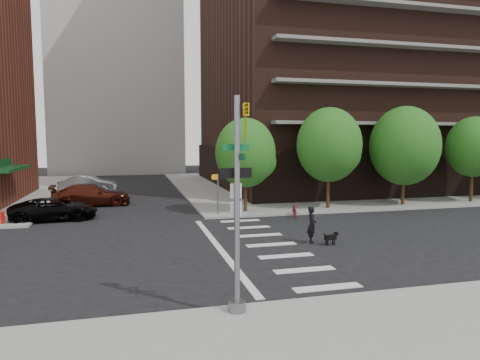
{
  "coord_description": "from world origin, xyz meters",
  "views": [
    {
      "loc": [
        -3.27,
        -18.77,
        5.0
      ],
      "look_at": [
        3.0,
        6.0,
        2.5
      ],
      "focal_mm": 32.0,
      "sensor_mm": 36.0,
      "label": 1
    }
  ],
  "objects": [
    {
      "name": "parked_car_silver",
      "position": [
        -7.17,
        21.97,
        0.82
      ],
      "size": [
        2.23,
        5.15,
        1.65
      ],
      "primitive_type": "imported",
      "rotation": [
        0.0,
        0.0,
        1.47
      ],
      "color": "gray",
      "rests_on": "ground"
    },
    {
      "name": "dog_walker",
      "position": [
        4.99,
        -0.12,
        0.88
      ],
      "size": [
        0.73,
        0.58,
        1.77
      ],
      "primitive_type": "imported",
      "rotation": [
        0.0,
        0.0,
        1.3
      ],
      "color": "black",
      "rests_on": "ground"
    },
    {
      "name": "scooter",
      "position": [
        6.72,
        6.5,
        0.42
      ],
      "size": [
        0.93,
        1.69,
        0.84
      ],
      "primitive_type": "imported",
      "rotation": [
        0.0,
        0.0,
        -0.25
      ],
      "color": "maroon",
      "rests_on": "ground"
    },
    {
      "name": "crosswalk",
      "position": [
        2.21,
        -0.0,
        0.01
      ],
      "size": [
        3.85,
        13.0,
        0.01
      ],
      "color": "silver",
      "rests_on": "ground"
    },
    {
      "name": "tree_b",
      "position": [
        10.0,
        8.5,
        4.54
      ],
      "size": [
        4.5,
        4.5,
        6.65
      ],
      "color": "#301E11",
      "rests_on": "sidewalk_ne"
    },
    {
      "name": "sidewalk_ne",
      "position": [
        20.5,
        23.5,
        0.07
      ],
      "size": [
        39.0,
        33.0,
        0.15
      ],
      "primitive_type": "cube",
      "color": "gray",
      "rests_on": "ground"
    },
    {
      "name": "pedestrian_signal",
      "position": [
        2.32,
        7.92,
        1.85
      ],
      "size": [
        2.18,
        0.67,
        2.6
      ],
      "color": "slate",
      "rests_on": "sidewalk_ne"
    },
    {
      "name": "parked_car_black",
      "position": [
        -7.96,
        9.0,
        0.7
      ],
      "size": [
        2.8,
        5.22,
        1.39
      ],
      "primitive_type": "imported",
      "rotation": [
        0.0,
        0.0,
        1.67
      ],
      "color": "black",
      "rests_on": "ground"
    },
    {
      "name": "tree_c",
      "position": [
        16.0,
        8.5,
        4.45
      ],
      "size": [
        5.0,
        5.0,
        6.8
      ],
      "color": "#301E11",
      "rests_on": "sidewalk_ne"
    },
    {
      "name": "tree_a",
      "position": [
        4.0,
        8.5,
        4.04
      ],
      "size": [
        4.0,
        4.0,
        5.9
      ],
      "color": "#301E11",
      "rests_on": "sidewalk_ne"
    },
    {
      "name": "tree_d",
      "position": [
        22.0,
        8.5,
        4.34
      ],
      "size": [
        4.0,
        4.0,
        6.2
      ],
      "color": "#301E11",
      "rests_on": "sidewalk_ne"
    },
    {
      "name": "ground",
      "position": [
        0.0,
        0.0,
        0.0
      ],
      "size": [
        120.0,
        120.0,
        0.0
      ],
      "primitive_type": "plane",
      "color": "black",
      "rests_on": "ground"
    },
    {
      "name": "fire_hydrant",
      "position": [
        -10.5,
        7.8,
        0.55
      ],
      "size": [
        0.24,
        0.24,
        0.73
      ],
      "color": "#A50C0C",
      "rests_on": "sidewalk_nw"
    },
    {
      "name": "traffic_signal",
      "position": [
        -0.47,
        -7.49,
        2.7
      ],
      "size": [
        0.9,
        0.75,
        6.0
      ],
      "color": "slate",
      "rests_on": "sidewalk_s"
    },
    {
      "name": "parked_car_maroon",
      "position": [
        -6.28,
        14.37,
        0.82
      ],
      "size": [
        2.68,
        5.78,
        1.64
      ],
      "primitive_type": "imported",
      "rotation": [
        0.0,
        0.0,
        1.64
      ],
      "color": "#46160D",
      "rests_on": "ground"
    },
    {
      "name": "dog",
      "position": [
        5.71,
        -0.72,
        0.37
      ],
      "size": [
        0.71,
        0.29,
        0.59
      ],
      "rotation": [
        0.0,
        0.0,
        0.19
      ],
      "color": "black",
      "rests_on": "ground"
    }
  ]
}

